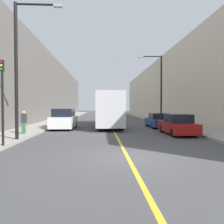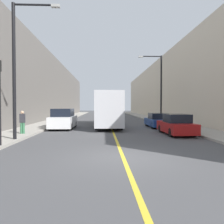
% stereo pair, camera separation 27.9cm
% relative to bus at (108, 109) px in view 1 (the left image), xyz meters
% --- Properties ---
extents(ground_plane, '(200.00, 200.00, 0.00)m').
position_rel_bus_xyz_m(ground_plane, '(0.31, -13.84, -1.84)').
color(ground_plane, '#474749').
extents(sidewalk_left, '(2.96, 72.00, 0.15)m').
position_rel_bus_xyz_m(sidewalk_left, '(-6.98, 16.16, -1.76)').
color(sidewalk_left, '#9E998E').
rests_on(sidewalk_left, ground).
extents(sidewalk_right, '(2.96, 72.00, 0.15)m').
position_rel_bus_xyz_m(sidewalk_right, '(7.60, 16.16, -1.76)').
color(sidewalk_right, '#9E998E').
rests_on(sidewalk_right, ground).
extents(building_row_left, '(4.00, 72.00, 10.34)m').
position_rel_bus_xyz_m(building_row_left, '(-10.46, 16.16, 3.33)').
color(building_row_left, '#66605B').
rests_on(building_row_left, ground).
extents(building_row_right, '(4.00, 72.00, 10.32)m').
position_rel_bus_xyz_m(building_row_right, '(11.08, 16.16, 3.32)').
color(building_row_right, beige).
rests_on(building_row_right, ground).
extents(road_center_line, '(0.16, 72.00, 0.01)m').
position_rel_bus_xyz_m(road_center_line, '(0.31, 16.16, -1.83)').
color(road_center_line, gold).
rests_on(road_center_line, ground).
extents(bus, '(2.46, 10.83, 3.43)m').
position_rel_bus_xyz_m(bus, '(0.00, 0.00, 0.00)').
color(bus, silver).
rests_on(bus, ground).
extents(parked_suv_left, '(1.99, 4.83, 1.90)m').
position_rel_bus_xyz_m(parked_suv_left, '(-4.24, -2.16, -0.96)').
color(parked_suv_left, silver).
rests_on(parked_suv_left, ground).
extents(car_right_near, '(1.80, 4.46, 1.54)m').
position_rel_bus_xyz_m(car_right_near, '(4.95, -6.73, -1.14)').
color(car_right_near, maroon).
rests_on(car_right_near, ground).
extents(car_right_mid, '(1.86, 4.50, 1.44)m').
position_rel_bus_xyz_m(car_right_mid, '(4.98, -1.11, -1.18)').
color(car_right_mid, navy).
rests_on(car_right_mid, ground).
extents(street_lamp_left, '(2.82, 0.24, 8.07)m').
position_rel_bus_xyz_m(street_lamp_left, '(-5.56, -9.58, 2.92)').
color(street_lamp_left, black).
rests_on(street_lamp_left, sidewalk_left).
extents(street_lamp_right, '(2.82, 0.24, 7.99)m').
position_rel_bus_xyz_m(street_lamp_right, '(6.18, 3.00, 2.88)').
color(street_lamp_right, black).
rests_on(street_lamp_right, sidewalk_right).
extents(traffic_light, '(0.16, 0.18, 4.26)m').
position_rel_bus_xyz_m(traffic_light, '(-5.70, -11.65, 0.63)').
color(traffic_light, black).
rests_on(traffic_light, sidewalk_left).
extents(pedestrian, '(0.36, 0.23, 1.64)m').
position_rel_bus_xyz_m(pedestrian, '(-6.32, -6.89, -0.83)').
color(pedestrian, '#336B47').
rests_on(pedestrian, sidewalk_left).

